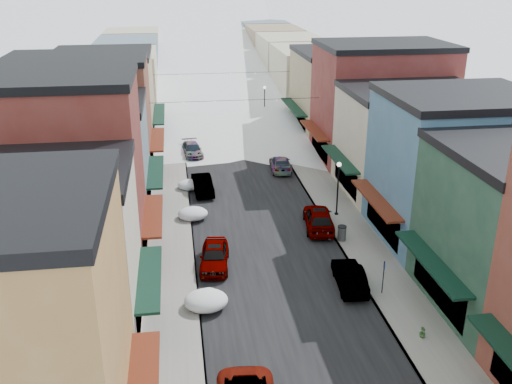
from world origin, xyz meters
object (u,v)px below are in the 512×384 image
object	(u,v)px
trash_can	(342,233)
streetlamp_near	(338,182)
car_silver_sedan	(214,256)
car_dark_hatch	(203,185)
car_green_sedan	(350,276)

from	to	relation	value
trash_can	streetlamp_near	distance (m)	5.00
car_silver_sedan	car_dark_hatch	xyz separation A→B (m)	(-0.02, 13.12, -0.04)
car_silver_sedan	trash_can	world-z (taller)	car_silver_sedan
car_dark_hatch	streetlamp_near	xyz separation A→B (m)	(10.06, -6.47, 2.13)
car_dark_hatch	trash_can	size ratio (longest dim) A/B	4.08
car_dark_hatch	car_silver_sedan	bearing A→B (deg)	-94.25
car_dark_hatch	car_green_sedan	world-z (taller)	car_dark_hatch
car_green_sedan	trash_can	size ratio (longest dim) A/B	4.03
car_silver_sedan	car_green_sedan	bearing A→B (deg)	-17.90
car_green_sedan	car_silver_sedan	bearing A→B (deg)	-20.12
car_dark_hatch	streetlamp_near	world-z (taller)	streetlamp_near
car_silver_sedan	streetlamp_near	bearing A→B (deg)	40.57
car_silver_sedan	car_dark_hatch	bearing A→B (deg)	97.11
car_dark_hatch	trash_can	world-z (taller)	car_dark_hatch
car_silver_sedan	streetlamp_near	size ratio (longest dim) A/B	1.05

